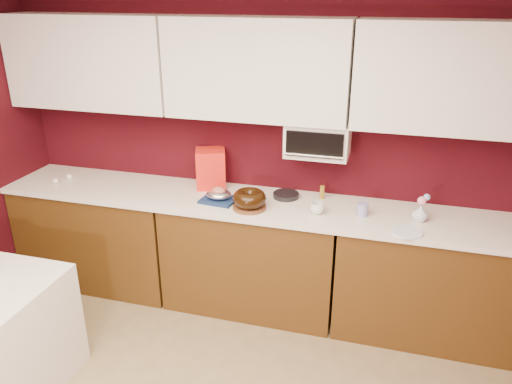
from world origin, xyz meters
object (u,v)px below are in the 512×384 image
object	(u,v)px
bundt_cake	(249,198)
flower_vase	(420,212)
toaster_oven	(318,139)
pandoro_box	(211,168)
coffee_mug	(317,207)
foil_ham_nest	(219,194)
blue_jar	(362,210)

from	to	relation	value
bundt_cake	flower_vase	xyz separation A→B (m)	(1.18, 0.13, -0.02)
toaster_oven	pandoro_box	world-z (taller)	toaster_oven
toaster_oven	flower_vase	bearing A→B (deg)	-13.12
bundt_cake	coffee_mug	bearing A→B (deg)	5.85
foil_ham_nest	bundt_cake	bearing A→B (deg)	-15.19
flower_vase	bundt_cake	bearing A→B (deg)	-173.92
foil_ham_nest	coffee_mug	size ratio (longest dim) A/B	1.98
toaster_oven	bundt_cake	distance (m)	0.66
blue_jar	toaster_oven	bearing A→B (deg)	151.24
blue_jar	flower_vase	bearing A→B (deg)	3.76
blue_jar	flower_vase	world-z (taller)	flower_vase
foil_ham_nest	flower_vase	world-z (taller)	flower_vase
coffee_mug	flower_vase	size ratio (longest dim) A/B	0.74
pandoro_box	coffee_mug	xyz separation A→B (m)	(0.90, -0.28, -0.11)
pandoro_box	flower_vase	xyz separation A→B (m)	(1.60, -0.20, -0.09)
foil_ham_nest	pandoro_box	bearing A→B (deg)	121.06
bundt_cake	pandoro_box	bearing A→B (deg)	141.71
pandoro_box	blue_jar	distance (m)	1.24
flower_vase	blue_jar	bearing A→B (deg)	-176.24
coffee_mug	flower_vase	xyz separation A→B (m)	(0.69, 0.08, 0.02)
bundt_cake	blue_jar	world-z (taller)	bundt_cake
toaster_oven	blue_jar	size ratio (longest dim) A/B	4.83
foil_ham_nest	flower_vase	size ratio (longest dim) A/B	1.46
bundt_cake	pandoro_box	world-z (taller)	pandoro_box
toaster_oven	foil_ham_nest	xyz separation A→B (m)	(-0.69, -0.23, -0.42)
pandoro_box	flower_vase	distance (m)	1.61
toaster_oven	pandoro_box	distance (m)	0.90
bundt_cake	pandoro_box	xyz separation A→B (m)	(-0.42, 0.33, 0.07)
pandoro_box	foil_ham_nest	bearing A→B (deg)	-79.32
blue_jar	flower_vase	xyz separation A→B (m)	(0.39, 0.03, 0.02)
toaster_oven	bundt_cake	bearing A→B (deg)	-145.02
toaster_oven	coffee_mug	size ratio (longest dim) A/B	4.68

